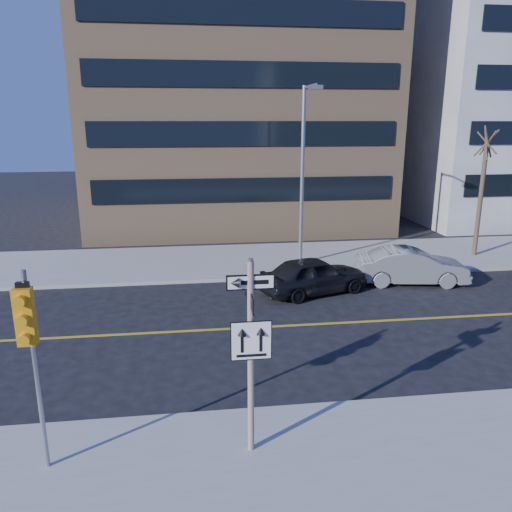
{
  "coord_description": "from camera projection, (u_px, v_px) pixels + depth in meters",
  "views": [
    {
      "loc": [
        -1.06,
        -11.29,
        6.66
      ],
      "look_at": [
        0.96,
        4.0,
        2.47
      ],
      "focal_mm": 35.0,
      "sensor_mm": 36.0,
      "label": 1
    }
  ],
  "objects": [
    {
      "name": "traffic_signal",
      "position": [
        28.0,
        333.0,
        8.84
      ],
      "size": [
        0.32,
        0.45,
        4.0
      ],
      "color": "gray",
      "rests_on": "near_sidewalk"
    },
    {
      "name": "sign_pole",
      "position": [
        251.0,
        347.0,
        9.64
      ],
      "size": [
        0.92,
        0.92,
        4.06
      ],
      "color": "beige",
      "rests_on": "near_sidewalk"
    },
    {
      "name": "building_brick",
      "position": [
        231.0,
        86.0,
        34.49
      ],
      "size": [
        18.0,
        18.0,
        18.0
      ],
      "primitive_type": "cube",
      "color": "tan",
      "rests_on": "ground"
    },
    {
      "name": "streetlight_a",
      "position": [
        304.0,
        165.0,
        22.23
      ],
      "size": [
        0.55,
        2.25,
        8.0
      ],
      "color": "gray",
      "rests_on": "far_sidewalk"
    },
    {
      "name": "ground",
      "position": [
        239.0,
        392.0,
        12.68
      ],
      "size": [
        120.0,
        120.0,
        0.0
      ],
      "primitive_type": "plane",
      "color": "black",
      "rests_on": "ground"
    },
    {
      "name": "street_tree_west",
      "position": [
        487.0,
        146.0,
        23.69
      ],
      "size": [
        1.8,
        1.8,
        6.35
      ],
      "color": "#3D2D24",
      "rests_on": "far_sidewalk"
    },
    {
      "name": "parked_car_a",
      "position": [
        314.0,
        275.0,
        19.77
      ],
      "size": [
        3.04,
        4.71,
        1.49
      ],
      "primitive_type": "imported",
      "rotation": [
        0.0,
        0.0,
        1.89
      ],
      "color": "black",
      "rests_on": "ground"
    },
    {
      "name": "parked_car_b",
      "position": [
        412.0,
        266.0,
        20.96
      ],
      "size": [
        2.29,
        4.76,
        1.5
      ],
      "primitive_type": "imported",
      "rotation": [
        0.0,
        0.0,
        1.41
      ],
      "color": "gray",
      "rests_on": "ground"
    }
  ]
}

